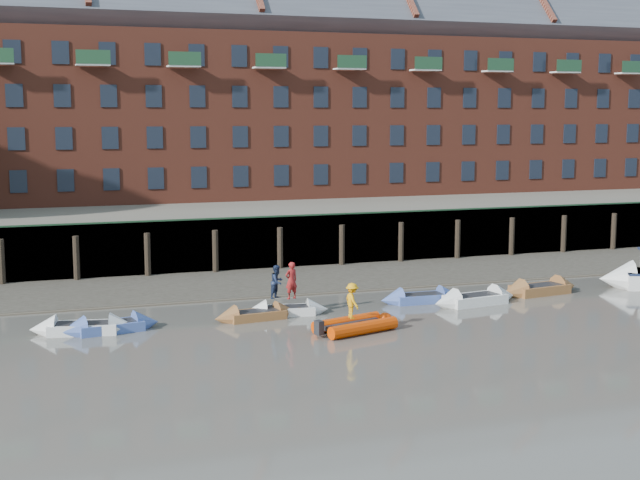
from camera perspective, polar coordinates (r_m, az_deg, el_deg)
name	(u,v)px	position (r m, az deg, el deg)	size (l,w,h in m)	color
ground	(482,360)	(35.43, 10.31, -7.59)	(220.00, 220.00, 0.00)	#59564E
foreshore	(331,279)	(51.52, 0.71, -2.48)	(110.00, 8.00, 0.50)	#3D382F
mud_band	(351,290)	(48.37, 2.03, -3.19)	(110.00, 1.60, 0.10)	#4C4336
river_wall	(308,241)	(55.35, -0.76, -0.06)	(110.00, 1.23, 3.30)	#2D2A26
bank_terrace	(255,216)	(68.36, -4.20, 1.51)	(110.00, 28.00, 3.20)	#5E594D
apartment_terrace	(250,68)	(68.93, -4.51, 10.91)	(80.60, 15.56, 20.98)	brown
rowboat_0	(83,328)	(40.28, -14.92, -5.47)	(4.73, 2.14, 1.32)	silver
rowboat_1	(110,327)	(40.26, -13.28, -5.43)	(4.51, 1.98, 1.26)	#425BA2
rowboat_2	(256,315)	(41.59, -4.10, -4.81)	(4.19, 1.69, 1.18)	brown
rowboat_3	(287,310)	(42.45, -2.13, -4.53)	(4.10, 1.69, 1.16)	silver
rowboat_4	(421,298)	(45.42, 6.47, -3.71)	(4.33, 1.34, 1.25)	#425BA2
rowboat_5	(475,299)	(45.36, 9.90, -3.76)	(4.97, 2.09, 1.40)	silver
rowboat_6	(540,289)	(48.58, 13.88, -3.08)	(5.00, 2.11, 1.41)	brown
rib_tender	(358,325)	(39.35, 2.42, -5.43)	(3.91, 2.74, 0.66)	#CB3601
person_rower_a	(291,280)	(42.12, -1.85, -2.60)	(0.65, 0.42, 1.77)	maroon
person_rower_b	(277,282)	(42.24, -2.76, -2.69)	(0.78, 0.61, 1.61)	#19233F
person_rib_crew	(352,301)	(38.91, 2.08, -3.91)	(1.01, 0.58, 1.57)	orange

